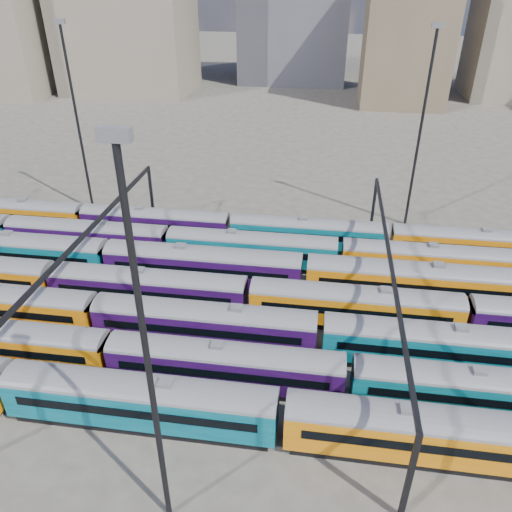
# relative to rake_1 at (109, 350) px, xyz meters

# --- Properties ---
(ground) EXTENTS (500.00, 500.00, 0.00)m
(ground) POSITION_rel_rake_1_xyz_m (13.83, 10.00, -2.63)
(ground) COLOR #403C36
(ground) RESTS_ON ground
(rake_1) EXTENTS (121.81, 2.97, 5.00)m
(rake_1) POSITION_rel_rake_1_xyz_m (0.00, 0.00, 0.00)
(rake_1) COLOR black
(rake_1) RESTS_ON ground
(rake_2) EXTENTS (127.42, 3.11, 5.24)m
(rake_2) POSITION_rel_rake_1_xyz_m (17.91, 5.00, 0.12)
(rake_2) COLOR black
(rake_2) RESTS_ON ground
(rake_3) EXTENTS (146.78, 3.07, 5.16)m
(rake_3) POSITION_rel_rake_1_xyz_m (0.06, 10.00, 0.09)
(rake_3) COLOR black
(rake_3) RESTS_ON ground
(rake_4) EXTENTS (111.13, 3.25, 5.49)m
(rake_4) POSITION_rel_rake_1_xyz_m (27.05, 15.00, 0.26)
(rake_4) COLOR black
(rake_4) RESTS_ON ground
(rake_5) EXTENTS (122.69, 2.99, 5.04)m
(rake_5) POSITION_rel_rake_1_xyz_m (19.66, 20.00, 0.02)
(rake_5) COLOR black
(rake_5) RESTS_ON ground
(rake_6) EXTENTS (118.67, 2.90, 4.87)m
(rake_6) POSITION_rel_rake_1_xyz_m (25.68, 25.00, -0.07)
(rake_6) COLOR black
(rake_6) RESTS_ON ground
(gantry_1) EXTENTS (0.35, 40.35, 8.03)m
(gantry_1) POSITION_rel_rake_1_xyz_m (-6.17, 10.00, 4.16)
(gantry_1) COLOR black
(gantry_1) RESTS_ON ground
(gantry_2) EXTENTS (0.35, 40.35, 8.03)m
(gantry_2) POSITION_rel_rake_1_xyz_m (23.83, 10.00, 4.16)
(gantry_2) COLOR black
(gantry_2) RESTS_ON ground
(mast_1) EXTENTS (1.40, 0.50, 25.60)m
(mast_1) POSITION_rel_rake_1_xyz_m (-16.17, 32.00, 11.34)
(mast_1) COLOR black
(mast_1) RESTS_ON ground
(mast_2) EXTENTS (1.40, 0.50, 25.60)m
(mast_2) POSITION_rel_rake_1_xyz_m (8.83, -12.00, 11.34)
(mast_2) COLOR black
(mast_2) RESTS_ON ground
(mast_3) EXTENTS (1.40, 0.50, 25.60)m
(mast_3) POSITION_rel_rake_1_xyz_m (28.83, 34.00, 11.34)
(mast_3) COLOR black
(mast_3) RESTS_ON ground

